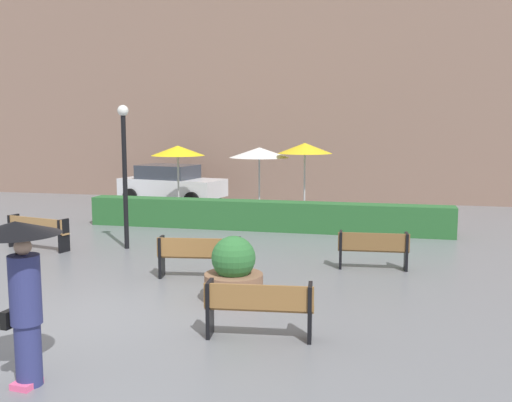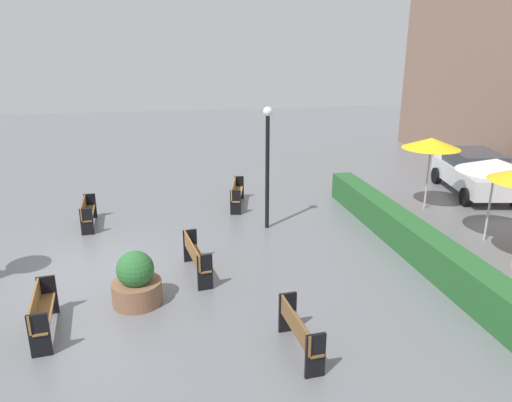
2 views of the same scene
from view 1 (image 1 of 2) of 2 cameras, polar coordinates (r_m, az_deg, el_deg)
ground_plane at (r=10.38m, az=-14.10°, el=-10.77°), size 60.00×60.00×0.00m
bench_far_left at (r=16.06m, az=-20.65°, el=-2.66°), size 1.88×0.75×0.84m
bench_mid_center at (r=12.28m, az=-5.57°, el=-5.19°), size 1.78×0.58×0.87m
bench_near_right at (r=8.86m, az=0.30°, el=-10.23°), size 1.66×0.52×0.87m
bench_far_right at (r=13.23m, az=11.41°, el=-4.50°), size 1.57×0.46×0.84m
pedestrian_with_umbrella at (r=7.69m, az=-22.03°, el=-6.75°), size 1.10×1.10×2.06m
planter_pot at (r=10.70m, az=-2.21°, el=-7.11°), size 1.08×1.08×1.21m
lamp_post at (r=15.29m, az=-12.76°, el=3.85°), size 0.28×0.28×3.70m
patio_umbrella_yellow at (r=20.78m, az=-7.66°, el=4.90°), size 1.89×1.89×2.46m
patio_umbrella_white at (r=20.20m, az=0.33°, el=4.76°), size 2.08×2.08×2.42m
patio_umbrella_yellow_far at (r=19.56m, az=4.81°, el=5.15°), size 1.82×1.82×2.59m
hedge_strip at (r=17.76m, az=0.82°, el=-1.44°), size 11.17×0.70×0.89m
building_facade at (r=25.24m, az=2.50°, el=11.88°), size 28.00×1.20×10.25m
parked_car at (r=23.89m, az=-8.31°, el=1.71°), size 4.46×2.61×1.57m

